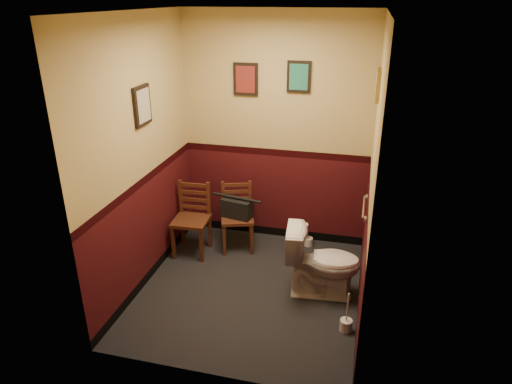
% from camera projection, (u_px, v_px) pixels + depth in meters
% --- Properties ---
extents(floor, '(2.20, 2.40, 0.00)m').
position_uv_depth(floor, '(250.00, 289.00, 4.75)').
color(floor, black).
rests_on(floor, ground).
extents(ceiling, '(2.20, 2.40, 0.00)m').
position_uv_depth(ceiling, '(249.00, 11.00, 3.68)').
color(ceiling, silver).
rests_on(ceiling, ground).
extents(wall_back, '(2.20, 0.00, 2.70)m').
position_uv_depth(wall_back, '(276.00, 133.00, 5.28)').
color(wall_back, '#3F0E12').
rests_on(wall_back, ground).
extents(wall_front, '(2.20, 0.00, 2.70)m').
position_uv_depth(wall_front, '(206.00, 227.00, 3.15)').
color(wall_front, '#3F0E12').
rests_on(wall_front, ground).
extents(wall_left, '(0.00, 2.40, 2.70)m').
position_uv_depth(wall_left, '(141.00, 158.00, 4.46)').
color(wall_left, '#3F0E12').
rests_on(wall_left, ground).
extents(wall_right, '(0.00, 2.40, 2.70)m').
position_uv_depth(wall_right, '(371.00, 178.00, 3.97)').
color(wall_right, '#3F0E12').
rests_on(wall_right, ground).
extents(grab_bar, '(0.05, 0.56, 0.06)m').
position_uv_depth(grab_bar, '(364.00, 207.00, 4.36)').
color(grab_bar, silver).
rests_on(grab_bar, wall_right).
extents(framed_print_back_a, '(0.28, 0.04, 0.36)m').
position_uv_depth(framed_print_back_a, '(246.00, 79.00, 5.10)').
color(framed_print_back_a, black).
rests_on(framed_print_back_a, wall_back).
extents(framed_print_back_b, '(0.26, 0.04, 0.34)m').
position_uv_depth(framed_print_back_b, '(299.00, 77.00, 4.95)').
color(framed_print_back_b, black).
rests_on(framed_print_back_b, wall_back).
extents(framed_print_left, '(0.04, 0.30, 0.38)m').
position_uv_depth(framed_print_left, '(142.00, 106.00, 4.34)').
color(framed_print_left, black).
rests_on(framed_print_left, wall_left).
extents(framed_print_right, '(0.04, 0.34, 0.28)m').
position_uv_depth(framed_print_right, '(378.00, 85.00, 4.23)').
color(framed_print_right, olive).
rests_on(framed_print_right, wall_right).
extents(toilet, '(0.79, 0.49, 0.73)m').
position_uv_depth(toilet, '(323.00, 262.00, 4.55)').
color(toilet, white).
rests_on(toilet, floor).
extents(toilet_brush, '(0.11, 0.11, 0.40)m').
position_uv_depth(toilet_brush, '(346.00, 324.00, 4.15)').
color(toilet_brush, silver).
rests_on(toilet_brush, floor).
extents(chair_left, '(0.41, 0.41, 0.84)m').
position_uv_depth(chair_left, '(192.00, 219.00, 5.30)').
color(chair_left, '#4B2616').
rests_on(chair_left, floor).
extents(chair_right, '(0.47, 0.47, 0.80)m').
position_uv_depth(chair_right, '(237.00, 216.00, 5.41)').
color(chair_right, '#4B2616').
rests_on(chair_right, floor).
extents(handbag, '(0.38, 0.24, 0.26)m').
position_uv_depth(handbag, '(237.00, 208.00, 5.32)').
color(handbag, black).
rests_on(handbag, chair_right).
extents(tp_stack, '(0.23, 0.14, 0.30)m').
position_uv_depth(tp_stack, '(303.00, 236.00, 5.54)').
color(tp_stack, silver).
rests_on(tp_stack, floor).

